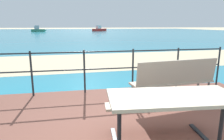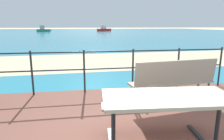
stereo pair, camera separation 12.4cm
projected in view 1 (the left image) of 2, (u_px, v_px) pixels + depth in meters
sea_water at (78, 33)px, 41.08m from camera, size 90.00×90.00×0.01m
beach_strip at (92, 61)px, 9.45m from camera, size 54.16×7.12×0.01m
picnic_table at (173, 112)px, 2.40m from camera, size 1.62×1.53×0.79m
park_bench at (175, 78)px, 3.97m from camera, size 1.76×0.63×0.95m
railing_fence at (109, 65)px, 4.85m from camera, size 5.94×0.04×1.03m
boat_mid at (38, 30)px, 49.67m from camera, size 3.73×1.64×1.49m
boat_far at (100, 29)px, 53.62m from camera, size 4.39×4.68×1.49m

